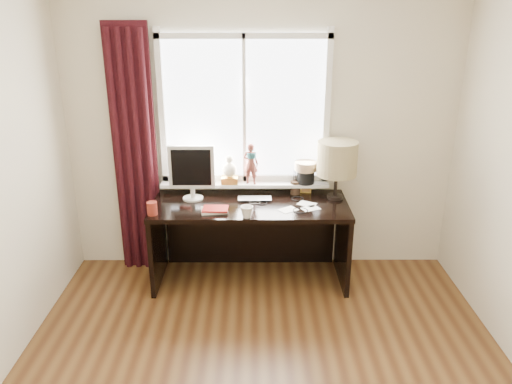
{
  "coord_description": "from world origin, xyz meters",
  "views": [
    {
      "loc": [
        -0.06,
        -2.38,
        2.36
      ],
      "look_at": [
        -0.05,
        1.25,
        1.0
      ],
      "focal_mm": 35.0,
      "sensor_mm": 36.0,
      "label": 1
    }
  ],
  "objects_px": {
    "monitor": "(192,169)",
    "red_cup": "(152,208)",
    "desk": "(250,225)",
    "mug": "(247,211)",
    "laptop": "(255,199)",
    "table_lamp": "(337,159)"
  },
  "relations": [
    {
      "from": "monitor",
      "to": "red_cup",
      "type": "bearing_deg",
      "value": -130.09
    },
    {
      "from": "desk",
      "to": "mug",
      "type": "bearing_deg",
      "value": -93.49
    },
    {
      "from": "laptop",
      "to": "table_lamp",
      "type": "bearing_deg",
      "value": 2.95
    },
    {
      "from": "desk",
      "to": "red_cup",
      "type": "bearing_deg",
      "value": -157.16
    },
    {
      "from": "desk",
      "to": "monitor",
      "type": "distance_m",
      "value": 0.73
    },
    {
      "from": "laptop",
      "to": "red_cup",
      "type": "relative_size",
      "value": 2.68
    },
    {
      "from": "mug",
      "to": "red_cup",
      "type": "height_order",
      "value": "red_cup"
    },
    {
      "from": "laptop",
      "to": "table_lamp",
      "type": "distance_m",
      "value": 0.8
    },
    {
      "from": "mug",
      "to": "monitor",
      "type": "relative_size",
      "value": 0.21
    },
    {
      "from": "red_cup",
      "to": "table_lamp",
      "type": "distance_m",
      "value": 1.63
    },
    {
      "from": "mug",
      "to": "table_lamp",
      "type": "distance_m",
      "value": 0.94
    },
    {
      "from": "table_lamp",
      "to": "monitor",
      "type": "bearing_deg",
      "value": -179.15
    },
    {
      "from": "laptop",
      "to": "desk",
      "type": "xyz_separation_m",
      "value": [
        -0.04,
        0.02,
        -0.26
      ]
    },
    {
      "from": "laptop",
      "to": "red_cup",
      "type": "xyz_separation_m",
      "value": [
        -0.84,
        -0.32,
        0.04
      ]
    },
    {
      "from": "mug",
      "to": "laptop",
      "type": "bearing_deg",
      "value": 80.05
    },
    {
      "from": "desk",
      "to": "laptop",
      "type": "bearing_deg",
      "value": -20.76
    },
    {
      "from": "red_cup",
      "to": "monitor",
      "type": "relative_size",
      "value": 0.22
    },
    {
      "from": "laptop",
      "to": "desk",
      "type": "relative_size",
      "value": 0.17
    },
    {
      "from": "laptop",
      "to": "mug",
      "type": "xyz_separation_m",
      "value": [
        -0.07,
        -0.38,
        0.04
      ]
    },
    {
      "from": "red_cup",
      "to": "mug",
      "type": "bearing_deg",
      "value": -4.41
    },
    {
      "from": "desk",
      "to": "monitor",
      "type": "bearing_deg",
      "value": 178.8
    },
    {
      "from": "mug",
      "to": "red_cup",
      "type": "relative_size",
      "value": 0.94
    }
  ]
}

